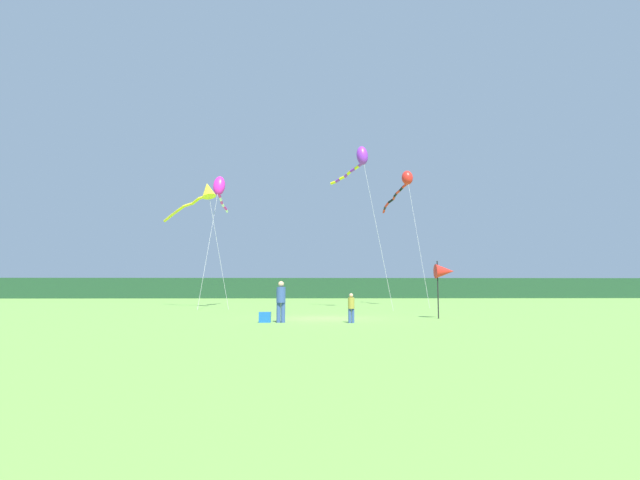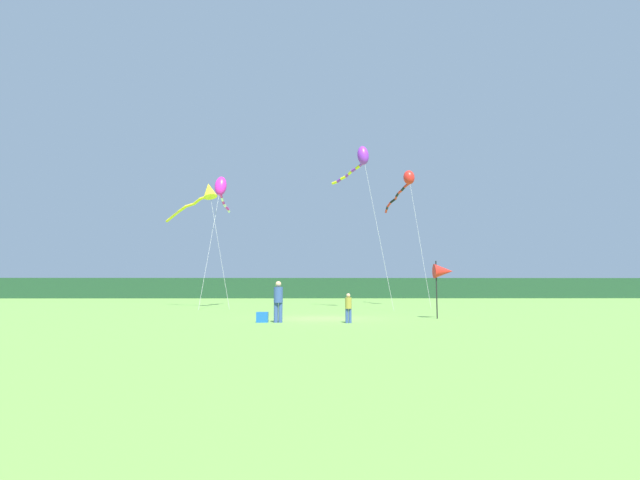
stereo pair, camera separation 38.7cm
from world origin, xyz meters
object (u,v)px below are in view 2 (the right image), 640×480
object	(u,v)px
kite_yellow	(205,194)
cooler_box	(262,317)
person_adult	(278,299)
person_child	(348,306)
banner_flag_pole	(443,272)
kite_purple	(361,159)
kite_red	(406,182)
kite_magenta	(221,189)

from	to	relation	value
kite_yellow	cooler_box	bearing A→B (deg)	-67.84
person_adult	person_child	xyz separation A→B (m)	(2.96, -0.28, -0.29)
cooler_box	banner_flag_pole	distance (m)	8.96
cooler_box	kite_purple	size ratio (longest dim) A/B	0.04
person_adult	kite_purple	distance (m)	17.19
kite_red	kite_purple	bearing A→B (deg)	-129.63
cooler_box	kite_purple	bearing A→B (deg)	66.72
person_child	banner_flag_pole	xyz separation A→B (m)	(4.78, 2.72, 1.55)
person_adult	cooler_box	xyz separation A→B (m)	(-0.68, 0.14, -0.76)
person_adult	kite_yellow	xyz separation A→B (m)	(-6.57, 14.61, 7.44)
person_child	kite_red	world-z (taller)	kite_red
cooler_box	kite_red	xyz separation A→B (m)	(9.92, 18.26, 9.99)
person_adult	person_child	bearing A→B (deg)	-5.36
person_adult	kite_magenta	distance (m)	19.11
kite_red	kite_yellow	world-z (taller)	kite_red
kite_magenta	kite_yellow	bearing A→B (deg)	-117.78
cooler_box	kite_yellow	xyz separation A→B (m)	(-5.89, 14.47, 8.20)
person_adult	kite_yellow	bearing A→B (deg)	114.22
banner_flag_pole	cooler_box	bearing A→B (deg)	-164.70
banner_flag_pole	kite_magenta	xyz separation A→B (m)	(-13.43, 13.85, 6.94)
person_child	kite_yellow	distance (m)	19.29
banner_flag_pole	kite_magenta	bearing A→B (deg)	134.10
person_child	kite_purple	bearing A→B (deg)	81.60
person_child	kite_red	distance (m)	21.88
banner_flag_pole	kite_purple	bearing A→B (deg)	104.52
banner_flag_pole	kite_yellow	size ratio (longest dim) A/B	0.30
kite_purple	person_adult	bearing A→B (deg)	-110.53
kite_yellow	kite_purple	size ratio (longest dim) A/B	0.79
person_adult	kite_red	size ratio (longest dim) A/B	0.16
person_child	kite_magenta	bearing A→B (deg)	117.53
kite_purple	cooler_box	bearing A→B (deg)	-113.28
banner_flag_pole	kite_red	world-z (taller)	kite_red
banner_flag_pole	kite_magenta	distance (m)	20.50
kite_yellow	kite_purple	world-z (taller)	kite_purple
person_child	kite_yellow	bearing A→B (deg)	122.63
kite_red	banner_flag_pole	bearing A→B (deg)	-95.35
person_adult	cooler_box	size ratio (longest dim) A/B	3.53
person_child	kite_purple	world-z (taller)	kite_purple
kite_magenta	kite_purple	distance (m)	11.18
person_adult	banner_flag_pole	xyz separation A→B (m)	(7.74, 2.44, 1.26)
person_adult	person_child	distance (m)	2.99
kite_red	kite_purple	size ratio (longest dim) A/B	0.95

